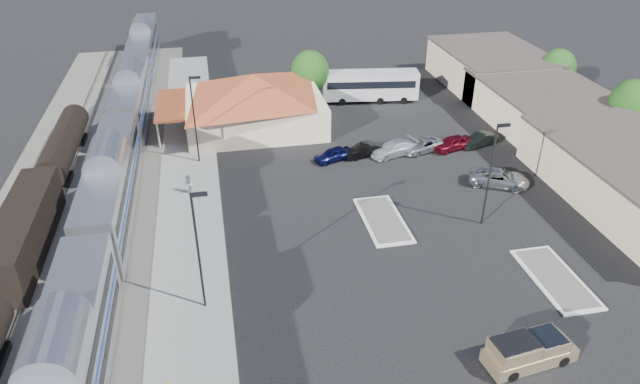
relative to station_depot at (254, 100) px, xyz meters
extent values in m
plane|color=black|center=(4.56, -24.00, -3.13)|extent=(280.00, 280.00, 0.00)
cube|color=#4C4944|center=(-16.44, -16.00, -3.07)|extent=(16.00, 100.00, 0.12)
cube|color=gray|center=(-7.44, -18.00, -3.04)|extent=(5.50, 92.00, 0.18)
cube|color=silver|center=(-13.44, -37.94, -0.08)|extent=(3.00, 20.00, 5.00)
cube|color=silver|center=(-13.44, -16.94, -0.08)|extent=(3.00, 20.00, 5.00)
cube|color=black|center=(-13.44, -16.94, -2.83)|extent=(2.20, 16.00, 0.60)
cube|color=silver|center=(-13.44, 4.06, -0.08)|extent=(3.00, 20.00, 5.00)
cube|color=black|center=(-13.44, 4.06, -2.83)|extent=(2.20, 16.00, 0.60)
cube|color=silver|center=(-13.44, 25.06, -0.08)|extent=(3.00, 20.00, 5.00)
cube|color=black|center=(-13.44, 25.06, -2.83)|extent=(2.20, 16.00, 0.60)
cube|color=black|center=(-19.44, -21.20, -0.93)|extent=(2.80, 14.00, 3.60)
cube|color=black|center=(-19.44, -21.20, -2.83)|extent=(2.20, 12.00, 0.60)
cylinder|color=black|center=(-19.44, -5.20, -1.03)|extent=(2.80, 14.00, 2.80)
cube|color=black|center=(-19.44, -5.20, -2.83)|extent=(2.20, 12.00, 0.60)
cube|color=beige|center=(0.06, 0.00, -1.33)|extent=(15.00, 12.00, 3.60)
pyramid|color=brown|center=(0.06, 0.00, 1.77)|extent=(15.30, 12.24, 2.60)
cube|color=brown|center=(-9.04, 0.00, 0.17)|extent=(3.20, 9.60, 0.25)
cube|color=#C6B28C|center=(32.56, -6.00, -1.13)|extent=(12.00, 18.00, 4.00)
cube|color=#3F3833|center=(32.56, -6.00, 1.02)|extent=(12.40, 18.40, 0.30)
cube|color=#C6B28C|center=(32.56, 8.00, -0.88)|extent=(12.00, 16.00, 4.50)
cube|color=#3F3833|center=(32.56, 8.00, 1.52)|extent=(12.40, 16.40, 0.30)
cube|color=silver|center=(8.56, -22.00, -3.06)|extent=(3.30, 7.50, 0.15)
cube|color=#4C4944|center=(8.56, -22.00, -2.97)|extent=(2.70, 6.90, 0.10)
cube|color=silver|center=(18.56, -32.00, -3.06)|extent=(3.30, 7.50, 0.15)
cube|color=#4C4944|center=(18.56, -32.00, -2.97)|extent=(2.70, 6.90, 0.10)
cylinder|color=black|center=(-6.44, -30.00, 1.37)|extent=(0.16, 0.16, 9.00)
cube|color=black|center=(-5.94, -30.00, 5.72)|extent=(1.00, 0.25, 0.22)
cylinder|color=black|center=(-6.44, -8.00, 1.37)|extent=(0.16, 0.16, 9.00)
cube|color=black|center=(-5.94, -8.00, 5.72)|extent=(1.00, 0.25, 0.22)
cylinder|color=black|center=(16.56, -24.00, 1.37)|extent=(0.16, 0.16, 9.00)
cube|color=black|center=(17.06, -24.00, 5.72)|extent=(1.00, 0.25, 0.22)
cylinder|color=#382314|center=(38.56, -12.00, -1.70)|extent=(0.30, 0.30, 2.86)
ellipsoid|color=#224714|center=(38.56, -12.00, 1.09)|extent=(4.94, 4.94, 5.46)
cylinder|color=#382314|center=(38.56, 2.00, -1.86)|extent=(0.30, 0.30, 2.55)
ellipsoid|color=#224714|center=(38.56, 2.00, 0.64)|extent=(4.41, 4.41, 4.87)
cylinder|color=#382314|center=(7.56, 6.00, -1.77)|extent=(0.30, 0.30, 2.73)
ellipsoid|color=#224714|center=(7.56, 6.00, 0.90)|extent=(4.71, 4.71, 5.21)
cube|color=tan|center=(12.59, -38.82, -2.57)|extent=(5.79, 2.72, 0.91)
cube|color=tan|center=(12.59, -38.82, -1.86)|extent=(2.35, 2.18, 0.96)
cube|color=tan|center=(12.59, -38.82, -1.76)|extent=(2.90, 2.25, 1.11)
cylinder|color=black|center=(14.48, -39.49, -2.77)|extent=(0.76, 0.37, 0.73)
cylinder|color=black|center=(14.24, -37.68, -2.77)|extent=(0.76, 0.37, 0.73)
cylinder|color=black|center=(10.94, -39.95, -2.77)|extent=(0.76, 0.37, 0.73)
cylinder|color=black|center=(10.71, -38.14, -2.77)|extent=(0.76, 0.37, 0.73)
imported|color=#A1A5A9|center=(20.91, -18.25, -2.37)|extent=(6.05, 4.71, 1.53)
cube|color=white|center=(14.99, 5.09, -1.00)|extent=(12.14, 4.21, 3.37)
cube|color=black|center=(14.99, 5.09, -0.59)|extent=(11.20, 4.12, 0.89)
cylinder|color=black|center=(18.95, 3.36, -2.68)|extent=(0.93, 0.42, 0.89)
cylinder|color=black|center=(19.28, 5.66, -2.68)|extent=(0.93, 0.42, 0.89)
cylinder|color=black|center=(11.29, 4.44, -2.68)|extent=(0.93, 0.42, 0.89)
cylinder|color=black|center=(11.62, 6.74, -2.68)|extent=(0.93, 0.42, 0.89)
imported|color=beige|center=(-7.45, -14.36, -1.99)|extent=(0.75, 0.95, 1.92)
imported|color=#0C103E|center=(6.88, -10.21, -2.44)|extent=(4.35, 2.84, 1.38)
imported|color=black|center=(10.08, -9.91, -2.45)|extent=(4.35, 2.35, 1.36)
imported|color=silver|center=(13.28, -10.21, -2.39)|extent=(5.49, 3.48, 1.48)
imported|color=#96989F|center=(16.48, -9.91, -2.46)|extent=(5.25, 3.58, 1.33)
imported|color=maroon|center=(19.68, -10.21, -2.38)|extent=(4.73, 2.83, 1.51)
imported|color=black|center=(22.88, -9.91, -2.43)|extent=(4.50, 2.67, 1.40)
camera|label=1|loc=(-4.65, -60.55, 23.12)|focal=32.00mm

